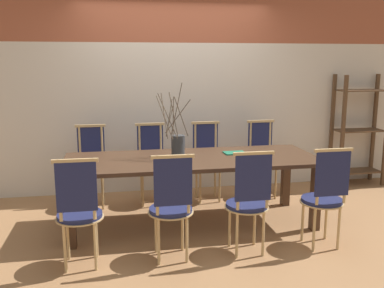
% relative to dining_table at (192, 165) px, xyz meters
% --- Properties ---
extents(ground_plane, '(16.00, 16.00, 0.00)m').
position_rel_dining_table_xyz_m(ground_plane, '(0.00, 0.00, -0.66)').
color(ground_plane, '#9E7047').
extents(wall_rear, '(12.00, 0.06, 3.20)m').
position_rel_dining_table_xyz_m(wall_rear, '(0.00, 1.34, 0.94)').
color(wall_rear, beige).
rests_on(wall_rear, ground_plane).
extents(dining_table, '(2.69, 1.01, 0.74)m').
position_rel_dining_table_xyz_m(dining_table, '(0.00, 0.00, 0.00)').
color(dining_table, '#422B1C').
rests_on(dining_table, ground_plane).
extents(chair_near_leftend, '(0.41, 0.41, 0.99)m').
position_rel_dining_table_xyz_m(chair_near_leftend, '(-1.12, -0.82, -0.13)').
color(chair_near_leftend, '#1E234C').
rests_on(chair_near_leftend, ground_plane).
extents(chair_near_left, '(0.41, 0.41, 0.99)m').
position_rel_dining_table_xyz_m(chair_near_left, '(-0.33, -0.82, -0.13)').
color(chair_near_left, '#1E234C').
rests_on(chair_near_left, ground_plane).
extents(chair_near_center, '(0.41, 0.41, 0.99)m').
position_rel_dining_table_xyz_m(chair_near_center, '(0.37, -0.82, -0.13)').
color(chair_near_center, '#1E234C').
rests_on(chair_near_center, ground_plane).
extents(chair_near_right, '(0.41, 0.41, 0.99)m').
position_rel_dining_table_xyz_m(chair_near_right, '(1.11, -0.82, -0.13)').
color(chair_near_right, '#1E234C').
rests_on(chair_near_right, ground_plane).
extents(chair_far_leftend, '(0.41, 0.41, 0.99)m').
position_rel_dining_table_xyz_m(chair_far_leftend, '(-1.09, 0.82, -0.13)').
color(chair_far_leftend, '#1E234C').
rests_on(chair_far_leftend, ground_plane).
extents(chair_far_left, '(0.41, 0.41, 0.99)m').
position_rel_dining_table_xyz_m(chair_far_left, '(-0.36, 0.82, -0.13)').
color(chair_far_left, '#1E234C').
rests_on(chair_far_left, ground_plane).
extents(chair_far_center, '(0.41, 0.41, 0.99)m').
position_rel_dining_table_xyz_m(chair_far_center, '(0.35, 0.82, -0.13)').
color(chair_far_center, '#1E234C').
rests_on(chair_far_center, ground_plane).
extents(chair_far_right, '(0.41, 0.41, 0.99)m').
position_rel_dining_table_xyz_m(chair_far_right, '(1.09, 0.82, -0.13)').
color(chair_far_right, '#1E234C').
rests_on(chair_far_right, ground_plane).
extents(vase_centerpiece, '(0.38, 0.38, 0.79)m').
position_rel_dining_table_xyz_m(vase_centerpiece, '(-0.14, 0.10, 0.22)').
color(vase_centerpiece, '#33383D').
rests_on(vase_centerpiece, dining_table).
extents(book_stack, '(0.24, 0.18, 0.01)m').
position_rel_dining_table_xyz_m(book_stack, '(0.51, 0.13, 0.09)').
color(book_stack, '#1E6B4C').
rests_on(book_stack, dining_table).
extents(shelving_rack, '(0.71, 0.35, 1.57)m').
position_rel_dining_table_xyz_m(shelving_rack, '(2.61, 1.09, 0.12)').
color(shelving_rack, '#513823').
rests_on(shelving_rack, ground_plane).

